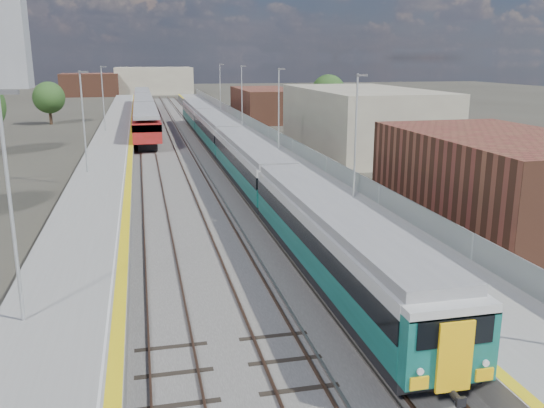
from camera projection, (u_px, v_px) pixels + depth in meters
name	position (u px, v px, depth m)	size (l,w,h in m)	color
ground	(201.00, 149.00, 61.08)	(320.00, 320.00, 0.00)	#47443A
ballast_bed	(178.00, 146.00, 62.96)	(10.50, 155.00, 0.06)	#565451
tracks	(182.00, 143.00, 64.65)	(8.96, 160.00, 0.17)	#4C3323
platform_right	(245.00, 140.00, 64.44)	(4.70, 155.00, 8.52)	slate
platform_left	(113.00, 144.00, 61.36)	(4.30, 155.00, 8.52)	slate
buildings	(85.00, 52.00, 138.26)	(72.00, 185.50, 40.00)	brown
green_train	(230.00, 144.00, 50.47)	(2.71, 75.39, 2.98)	black
red_train	(144.00, 108.00, 85.09)	(2.95, 59.86, 3.73)	black
tree_c	(49.00, 98.00, 82.84)	(4.53, 4.53, 6.14)	#382619
tree_d	(328.00, 92.00, 86.19)	(5.20, 5.20, 7.05)	#382619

